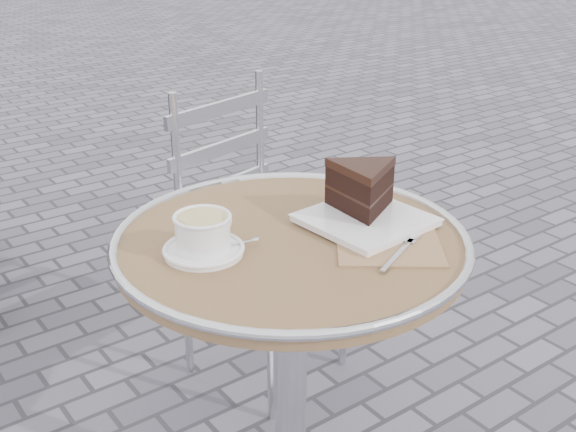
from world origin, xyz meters
TOP-DOWN VIEW (x-y plane):
  - cafe_table at (0.00, 0.00)m, footprint 0.72×0.72m
  - cappuccino_set at (-0.17, 0.04)m, footprint 0.18×0.15m
  - cake_plate_set at (0.18, -0.02)m, footprint 0.29×0.36m
  - bistro_chair at (0.26, 0.60)m, footprint 0.48×0.48m

SIDE VIEW (x-z plane):
  - bistro_chair at x=0.26m, z-range 0.11..0.99m
  - cafe_table at x=0.00m, z-range 0.20..0.94m
  - cappuccino_set at x=-0.17m, z-range 0.73..0.81m
  - cake_plate_set at x=0.18m, z-range 0.73..0.85m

